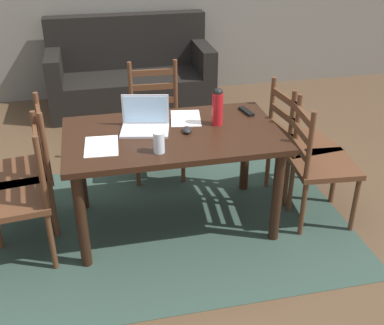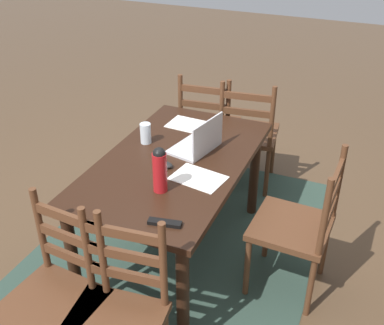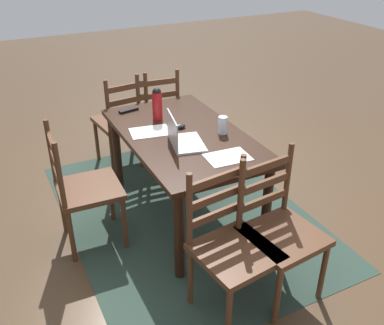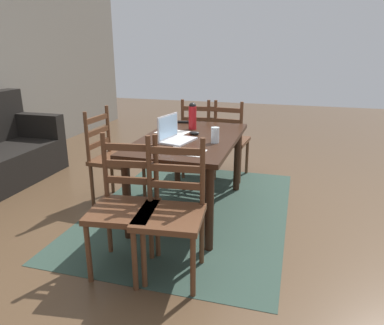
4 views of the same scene
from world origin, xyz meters
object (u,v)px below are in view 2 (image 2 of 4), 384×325
(computer_mouse, at_px, (165,165))
(laptop, at_px, (200,142))
(chair_left_far, at_px, (248,134))
(chair_left_near, at_px, (209,127))
(chair_right_near, at_px, (55,299))
(chair_right_far, at_px, (114,321))
(drinking_glass, at_px, (146,133))
(chair_far_head, at_px, (298,227))
(tv_remote, at_px, (165,223))
(dining_table, at_px, (174,174))
(water_bottle, at_px, (160,169))

(computer_mouse, bearing_deg, laptop, 164.69)
(chair_left_far, height_order, laptop, laptop)
(chair_left_near, height_order, chair_right_near, same)
(chair_right_far, bearing_deg, drinking_glass, -159.58)
(chair_far_head, bearing_deg, chair_right_far, -31.79)
(chair_right_near, bearing_deg, chair_far_head, 136.62)
(computer_mouse, distance_m, tv_remote, 0.55)
(dining_table, bearing_deg, computer_mouse, -7.72)
(water_bottle, distance_m, drinking_glass, 0.57)
(chair_right_far, bearing_deg, dining_table, -170.81)
(chair_left_far, relative_size, tv_remote, 5.59)
(chair_far_head, height_order, laptop, laptop)
(chair_left_near, bearing_deg, tv_remote, 13.60)
(water_bottle, xyz_separation_m, drinking_glass, (-0.46, -0.33, -0.07))
(dining_table, relative_size, chair_far_head, 1.53)
(chair_right_far, relative_size, tv_remote, 5.59)
(chair_far_head, xyz_separation_m, water_bottle, (0.33, -0.72, 0.41))
(dining_table, distance_m, chair_right_near, 1.05)
(dining_table, bearing_deg, drinking_glass, -116.62)
(laptop, xyz_separation_m, drinking_glass, (0.04, -0.36, 0.01))
(chair_left_near, relative_size, chair_far_head, 1.00)
(dining_table, xyz_separation_m, chair_right_near, (1.02, -0.17, -0.17))
(chair_left_far, distance_m, drinking_glass, 1.04)
(chair_far_head, relative_size, laptop, 2.64)
(chair_right_far, bearing_deg, tv_remote, 171.84)
(chair_far_head, bearing_deg, drinking_glass, -97.21)
(dining_table, distance_m, tv_remote, 0.65)
(dining_table, xyz_separation_m, drinking_glass, (-0.13, -0.26, 0.17))
(computer_mouse, bearing_deg, chair_right_near, -1.95)
(chair_right_near, distance_m, tv_remote, 0.64)
(chair_left_far, distance_m, chair_far_head, 1.19)
(chair_right_near, xyz_separation_m, laptop, (-1.19, 0.26, 0.33))
(dining_table, distance_m, drinking_glass, 0.34)
(chair_left_far, xyz_separation_m, laptop, (0.85, -0.08, 0.33))
(chair_far_head, height_order, chair_right_far, same)
(chair_right_near, distance_m, chair_far_head, 1.40)
(chair_far_head, distance_m, computer_mouse, 0.86)
(dining_table, relative_size, chair_left_far, 1.53)
(chair_right_far, height_order, computer_mouse, chair_right_far)
(laptop, height_order, computer_mouse, laptop)
(laptop, xyz_separation_m, tv_remote, (0.76, 0.13, -0.05))
(chair_right_near, bearing_deg, chair_right_far, 89.98)
(chair_right_near, height_order, chair_far_head, same)
(chair_left_near, relative_size, water_bottle, 3.58)
(dining_table, relative_size, chair_right_near, 1.53)
(chair_left_near, relative_size, computer_mouse, 9.50)
(chair_left_near, relative_size, chair_right_near, 1.00)
(chair_far_head, bearing_deg, laptop, -103.85)
(chair_right_far, xyz_separation_m, drinking_glass, (-1.15, -0.43, 0.34))
(dining_table, bearing_deg, chair_left_far, 170.26)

